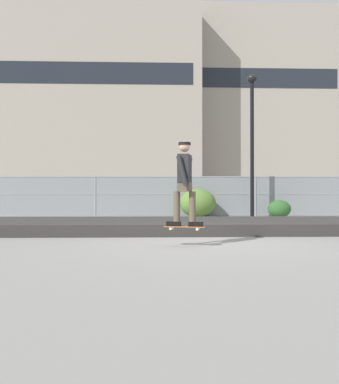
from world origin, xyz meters
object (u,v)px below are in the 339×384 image
object	(u,v)px
skateboard	(185,227)
shrub_center	(279,209)
parked_car_near	(73,198)
shrub_left	(198,203)
street_lamp	(252,128)
skater	(185,178)

from	to	relation	value
skateboard	shrub_center	world-z (taller)	shrub_center
parked_car_near	shrub_left	bearing A→B (deg)	-32.57
shrub_left	shrub_center	xyz separation A→B (m)	(3.47, -0.59, -0.24)
parked_car_near	skateboard	bearing A→B (deg)	-69.90
street_lamp	skater	bearing A→B (deg)	-111.14
skater	parked_car_near	size ratio (longest dim) A/B	0.36
skater	parked_car_near	world-z (taller)	skater
shrub_center	parked_car_near	bearing A→B (deg)	154.71
skateboard	parked_car_near	xyz separation A→B (m)	(-5.05, 13.80, 0.46)
shrub_center	street_lamp	bearing A→B (deg)	170.15
skateboard	shrub_center	size ratio (longest dim) A/B	0.83
shrub_left	skater	bearing A→B (deg)	-97.49
skateboard	skater	world-z (taller)	skater
shrub_left	street_lamp	bearing A→B (deg)	-9.47
street_lamp	parked_car_near	size ratio (longest dim) A/B	1.38
skater	shrub_center	world-z (taller)	skater
skater	shrub_left	size ratio (longest dim) A/B	1.03
shrub_left	skateboard	bearing A→B (deg)	-97.49
skater	shrub_center	bearing A→B (deg)	62.59
street_lamp	shrub_left	xyz separation A→B (m)	(-2.34, 0.39, -3.31)
street_lamp	shrub_center	xyz separation A→B (m)	(1.13, -0.20, -3.55)
shrub_center	skateboard	bearing A→B (deg)	-117.41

